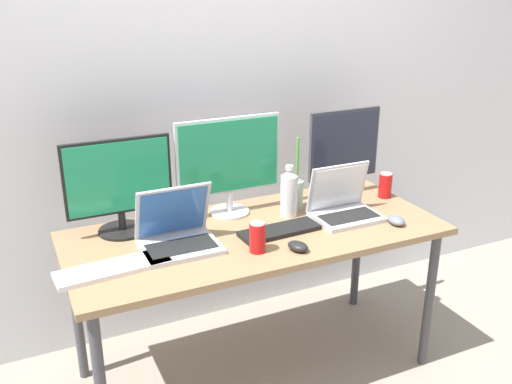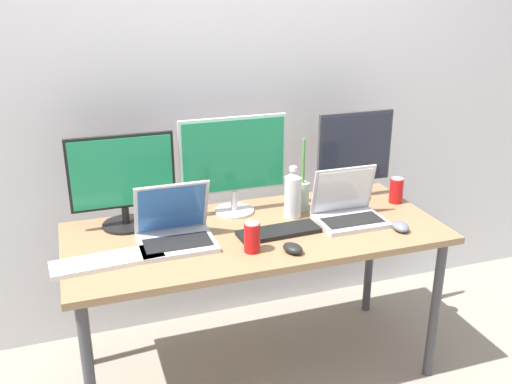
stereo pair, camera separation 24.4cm
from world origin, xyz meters
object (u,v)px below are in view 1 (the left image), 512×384
at_px(laptop_silver, 177,233).
at_px(keyboard_main, 280,231).
at_px(monitor_center, 229,161).
at_px(keyboard_aux, 113,268).
at_px(monitor_left, 119,184).
at_px(mouse_by_keyboard, 298,246).
at_px(soda_can_by_laptop, 257,237).
at_px(work_desk, 256,243).
at_px(monitor_right, 344,150).
at_px(bamboo_vase, 297,192).
at_px(soda_can_near_keyboard, 385,185).
at_px(mouse_by_laptop, 396,220).
at_px(laptop_secondary, 343,205).
at_px(water_bottle, 289,193).

height_order(laptop_silver, keyboard_main, laptop_silver).
distance_m(monitor_center, keyboard_aux, 0.74).
height_order(monitor_left, mouse_by_keyboard, monitor_left).
height_order(keyboard_aux, soda_can_by_laptop, soda_can_by_laptop).
bearing_deg(work_desk, monitor_right, 20.36).
distance_m(keyboard_main, bamboo_vase, 0.31).
xyz_separation_m(laptop_silver, bamboo_vase, (0.64, 0.16, 0.02)).
xyz_separation_m(monitor_right, soda_can_near_keyboard, (0.17, -0.13, -0.17)).
bearing_deg(laptop_silver, mouse_by_keyboard, -29.62).
height_order(keyboard_main, soda_can_near_keyboard, soda_can_near_keyboard).
bearing_deg(mouse_by_laptop, work_desk, 165.03).
distance_m(monitor_left, laptop_secondary, 1.01).
height_order(work_desk, soda_can_by_laptop, soda_can_by_laptop).
xyz_separation_m(work_desk, mouse_by_keyboard, (0.07, -0.25, 0.08)).
relative_size(laptop_silver, keyboard_main, 0.87).
height_order(monitor_right, water_bottle, monitor_right).
bearing_deg(keyboard_main, work_desk, 137.62).
bearing_deg(laptop_silver, water_bottle, 9.29).
relative_size(keyboard_aux, water_bottle, 1.76).
bearing_deg(monitor_center, laptop_silver, -144.71).
bearing_deg(monitor_right, soda_can_by_laptop, -148.62).
relative_size(monitor_left, water_bottle, 1.87).
xyz_separation_m(keyboard_main, bamboo_vase, (0.20, 0.22, 0.07)).
distance_m(laptop_secondary, water_bottle, 0.26).
relative_size(work_desk, bamboo_vase, 4.73).
xyz_separation_m(work_desk, keyboard_aux, (-0.65, -0.11, 0.07)).
bearing_deg(water_bottle, mouse_by_laptop, -36.99).
bearing_deg(laptop_secondary, monitor_center, 150.81).
height_order(water_bottle, soda_can_by_laptop, water_bottle).
relative_size(monitor_center, monitor_right, 1.14).
xyz_separation_m(monitor_right, mouse_by_laptop, (0.01, -0.43, -0.21)).
bearing_deg(keyboard_aux, keyboard_main, -1.41).
bearing_deg(laptop_silver, soda_can_by_laptop, -33.31).
distance_m(laptop_secondary, keyboard_aux, 1.08).
relative_size(mouse_by_keyboard, water_bottle, 0.39).
bearing_deg(soda_can_by_laptop, monitor_center, 83.17).
xyz_separation_m(mouse_by_laptop, water_bottle, (-0.39, 0.30, 0.09)).
distance_m(monitor_center, laptop_secondary, 0.57).
xyz_separation_m(monitor_center, bamboo_vase, (0.32, -0.07, -0.18)).
xyz_separation_m(laptop_secondary, keyboard_aux, (-1.08, -0.07, -0.05)).
relative_size(monitor_left, soda_can_near_keyboard, 3.63).
relative_size(laptop_secondary, soda_can_by_laptop, 2.39).
xyz_separation_m(laptop_secondary, water_bottle, (-0.22, 0.12, 0.06)).
bearing_deg(laptop_silver, monitor_left, 126.37).
bearing_deg(soda_can_near_keyboard, keyboard_main, -166.87).
bearing_deg(water_bottle, laptop_silver, -170.71).
relative_size(monitor_center, keyboard_aux, 1.16).
height_order(monitor_left, soda_can_by_laptop, monitor_left).
height_order(keyboard_aux, mouse_by_keyboard, mouse_by_keyboard).
distance_m(laptop_silver, keyboard_aux, 0.31).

